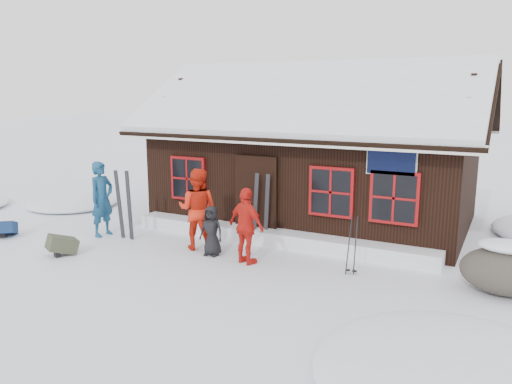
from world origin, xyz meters
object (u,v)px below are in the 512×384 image
at_px(backpack_olive, 62,248).
at_px(boulder, 505,270).
at_px(ski_poles, 352,246).
at_px(skier_crouched, 212,231).
at_px(backpack_blue, 7,231).
at_px(skier_teal, 102,199).
at_px(skier_orange_right, 246,226).
at_px(skier_orange_left, 197,209).

bearing_deg(backpack_olive, boulder, 40.25).
bearing_deg(ski_poles, boulder, 6.80).
relative_size(skier_crouched, backpack_blue, 2.05).
xyz_separation_m(skier_teal, backpack_olive, (0.32, -1.59, -0.78)).
bearing_deg(boulder, backpack_blue, -171.35).
bearing_deg(ski_poles, skier_orange_right, -170.04).
height_order(skier_teal, backpack_blue, skier_teal).
distance_m(boulder, backpack_blue, 11.28).
bearing_deg(backpack_olive, skier_orange_left, 63.22).
bearing_deg(boulder, backpack_olive, -166.64).
height_order(skier_teal, ski_poles, skier_teal).
xyz_separation_m(skier_orange_right, backpack_blue, (-6.30, -1.00, -0.66)).
xyz_separation_m(backpack_blue, backpack_olive, (2.39, -0.38, 0.01)).
relative_size(skier_orange_left, backpack_olive, 3.15).
bearing_deg(backpack_blue, skier_orange_right, -30.68).
xyz_separation_m(skier_orange_right, skier_crouched, (-0.94, 0.13, -0.25)).
distance_m(skier_orange_right, boulder, 4.91).
distance_m(skier_orange_left, boulder, 6.36).
bearing_deg(backpack_blue, skier_orange_left, -23.51).
xyz_separation_m(skier_teal, skier_crouched, (3.28, -0.08, -0.38)).
distance_m(skier_orange_left, ski_poles, 3.66).
relative_size(boulder, backpack_blue, 2.78).
height_order(skier_teal, skier_orange_left, skier_teal).
xyz_separation_m(skier_orange_right, backpack_olive, (-3.91, -1.38, -0.65)).
relative_size(skier_orange_right, ski_poles, 1.30).
bearing_deg(skier_orange_left, skier_teal, -11.95).
height_order(skier_orange_left, skier_orange_right, skier_orange_left).
distance_m(boulder, backpack_olive, 9.00).
bearing_deg(ski_poles, backpack_blue, -170.76).
bearing_deg(backpack_blue, skier_teal, -9.59).
relative_size(skier_orange_left, ski_poles, 1.49).
bearing_deg(ski_poles, backpack_olive, -163.81).
xyz_separation_m(skier_teal, backpack_blue, (-2.08, -1.20, -0.79)).
height_order(skier_orange_left, backpack_blue, skier_orange_left).
bearing_deg(ski_poles, skier_teal, -178.46).
bearing_deg(skier_crouched, skier_teal, 176.23).
bearing_deg(boulder, skier_teal, -176.89).
distance_m(skier_teal, boulder, 9.10).
bearing_deg(skier_teal, boulder, -83.81).
bearing_deg(backpack_blue, boulder, -31.03).
height_order(skier_orange_right, backpack_olive, skier_orange_right).
distance_m(skier_orange_right, backpack_blue, 6.41).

